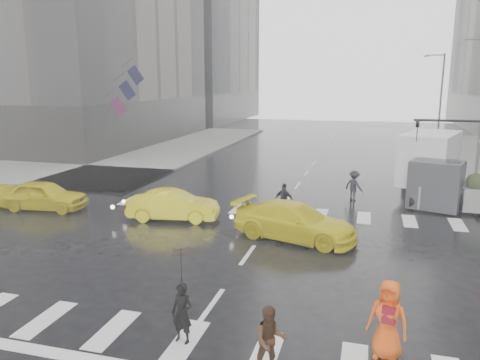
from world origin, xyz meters
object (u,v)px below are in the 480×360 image
(pedestrian_brown, at_px, (270,340))
(pedestrian_orange, at_px, (388,320))
(taxi_front, at_px, (44,195))
(taxi_mid, at_px, (173,205))
(box_truck, at_px, (431,165))

(pedestrian_brown, distance_m, pedestrian_orange, 2.76)
(taxi_front, xyz_separation_m, taxi_mid, (6.82, 0.10, -0.04))
(pedestrian_orange, bearing_deg, taxi_mid, 154.59)
(pedestrian_orange, distance_m, taxi_front, 18.08)
(box_truck, bearing_deg, pedestrian_orange, -81.33)
(pedestrian_brown, relative_size, box_truck, 0.24)
(taxi_front, bearing_deg, pedestrian_brown, -132.35)
(pedestrian_orange, relative_size, taxi_front, 0.45)
(pedestrian_brown, bearing_deg, taxi_mid, 99.29)
(taxi_mid, relative_size, box_truck, 0.63)
(taxi_mid, bearing_deg, box_truck, -67.10)
(pedestrian_brown, height_order, taxi_mid, pedestrian_brown)
(taxi_front, bearing_deg, pedestrian_orange, -124.46)
(taxi_front, relative_size, box_truck, 0.65)
(taxi_front, height_order, taxi_mid, taxi_front)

